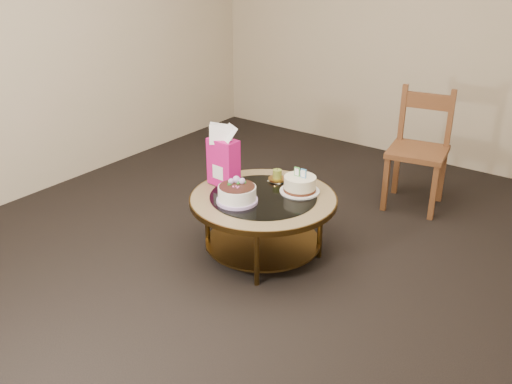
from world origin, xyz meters
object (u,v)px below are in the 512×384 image
Objects in this scene: cream_cake at (300,184)px; dining_chair at (419,149)px; decorated_cake at (237,195)px; coffee_table at (263,206)px; gift_bag at (223,156)px.

dining_chair is (0.37, 1.23, -0.02)m from cream_cake.
cream_cake is (0.25, 0.39, 0.00)m from decorated_cake.
decorated_cake is (-0.08, -0.18, 0.13)m from coffee_table.
dining_chair reaches higher than decorated_cake.
gift_bag is 1.70m from dining_chair.
gift_bag reaches higher than cream_cake.
cream_cake is 0.57m from gift_bag.
cream_cake is at bearing 27.15° from gift_bag.
decorated_cake is 1.00× the size of cream_cake.
gift_bag is at bearing 145.78° from decorated_cake.
coffee_table is at bearing 5.64° from gift_bag.
coffee_table is 0.24m from decorated_cake.
cream_cake is (0.17, 0.21, 0.13)m from coffee_table.
cream_cake is at bearing 57.24° from decorated_cake.
dining_chair is at bearing 68.99° from decorated_cake.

